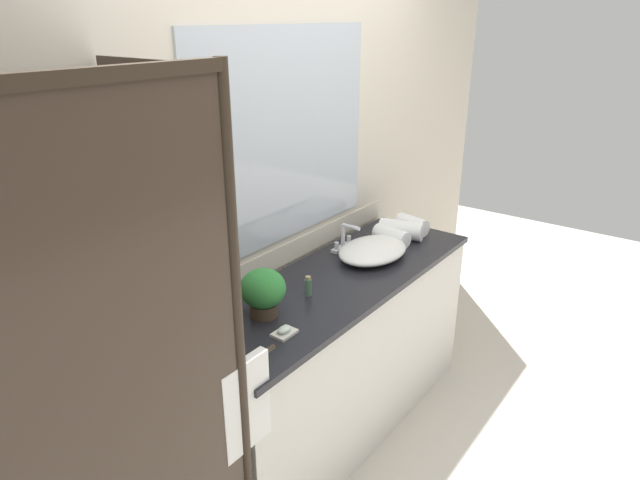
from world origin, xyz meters
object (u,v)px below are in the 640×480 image
object	(u,v)px
sink_basin	(373,250)
potted_plant	(263,291)
faucet	(344,241)
soap_dish	(284,331)
rolled_towel_middle	(401,229)
rolled_towel_far_edge	(391,236)
amenity_bottle_conditioner	(308,286)
amenity_bottle_lotion	(223,329)
rolled_towel_near_edge	(412,225)

from	to	relation	value
sink_basin	potted_plant	world-z (taller)	potted_plant
faucet	soap_dish	world-z (taller)	faucet
rolled_towel_middle	rolled_towel_far_edge	xyz separation A→B (m)	(-0.11, 0.00, -0.01)
soap_dish	rolled_towel_middle	world-z (taller)	rolled_towel_middle
soap_dish	amenity_bottle_conditioner	size ratio (longest dim) A/B	1.05
amenity_bottle_conditioner	soap_dish	bearing A→B (deg)	-157.72
faucet	amenity_bottle_lotion	xyz separation A→B (m)	(-1.04, -0.13, -0.01)
soap_dish	rolled_towel_near_edge	xyz separation A→B (m)	(1.32, 0.13, 0.04)
amenity_bottle_lotion	rolled_towel_far_edge	world-z (taller)	rolled_towel_far_edge
rolled_towel_near_edge	rolled_towel_far_edge	size ratio (longest dim) A/B	0.91
amenity_bottle_lotion	rolled_towel_far_edge	size ratio (longest dim) A/B	0.37
faucet	rolled_towel_middle	world-z (taller)	faucet
soap_dish	rolled_towel_far_edge	bearing A→B (deg)	7.46
potted_plant	soap_dish	bearing A→B (deg)	-111.07
rolled_towel_middle	rolled_towel_near_edge	bearing A→B (deg)	-5.42
sink_basin	amenity_bottle_conditioner	bearing A→B (deg)	178.92
faucet	soap_dish	size ratio (longest dim) A/B	1.70
faucet	rolled_towel_far_edge	xyz separation A→B (m)	(0.22, -0.17, -0.00)
rolled_towel_middle	rolled_towel_far_edge	world-z (taller)	rolled_towel_middle
faucet	amenity_bottle_lotion	distance (m)	1.05
amenity_bottle_lotion	rolled_towel_middle	distance (m)	1.37
amenity_bottle_conditioner	rolled_towel_far_edge	world-z (taller)	same
sink_basin	potted_plant	size ratio (longest dim) A/B	2.05
soap_dish	rolled_towel_far_edge	distance (m)	1.11
rolled_towel_near_edge	rolled_towel_middle	xyz separation A→B (m)	(-0.11, 0.01, 0.00)
sink_basin	faucet	world-z (taller)	faucet
amenity_bottle_conditioner	rolled_towel_near_edge	distance (m)	0.99
potted_plant	rolled_towel_middle	size ratio (longest dim) A/B	0.87
amenity_bottle_lotion	amenity_bottle_conditioner	world-z (taller)	amenity_bottle_conditioner
amenity_bottle_lotion	rolled_towel_middle	world-z (taller)	rolled_towel_middle
sink_basin	faucet	distance (m)	0.19
rolled_towel_near_edge	sink_basin	bearing A→B (deg)	-178.85
amenity_bottle_lotion	rolled_towel_near_edge	world-z (taller)	rolled_towel_near_edge
sink_basin	rolled_towel_far_edge	distance (m)	0.22
amenity_bottle_conditioner	rolled_towel_near_edge	xyz separation A→B (m)	(0.99, -0.00, 0.01)
faucet	amenity_bottle_lotion	bearing A→B (deg)	-172.82
sink_basin	soap_dish	size ratio (longest dim) A/B	4.38
rolled_towel_near_edge	amenity_bottle_conditioner	bearing A→B (deg)	179.92
sink_basin	soap_dish	xyz separation A→B (m)	(-0.87, -0.12, -0.03)
amenity_bottle_conditioner	rolled_towel_middle	distance (m)	0.88
soap_dish	amenity_bottle_lotion	xyz separation A→B (m)	(-0.16, 0.18, 0.02)
potted_plant	amenity_bottle_conditioner	bearing A→B (deg)	-8.08
sink_basin	rolled_towel_middle	xyz separation A→B (m)	(0.33, 0.02, 0.01)
soap_dish	rolled_towel_near_edge	distance (m)	1.33
soap_dish	rolled_towel_middle	distance (m)	1.22
sink_basin	rolled_towel_near_edge	size ratio (longest dim) A/B	2.34
faucet	sink_basin	bearing A→B (deg)	-90.00
soap_dish	rolled_towel_near_edge	world-z (taller)	rolled_towel_near_edge
sink_basin	amenity_bottle_conditioner	xyz separation A→B (m)	(-0.55, 0.01, 0.00)
faucet	soap_dish	distance (m)	0.93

